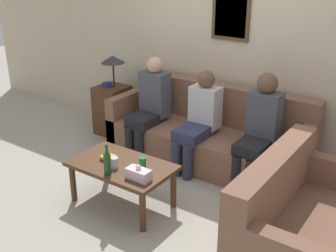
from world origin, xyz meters
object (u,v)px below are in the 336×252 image
Objects in this scene: coffee_table at (122,170)px; person_left at (150,104)px; couch_side at (302,230)px; person_right at (260,127)px; drinking_glass at (115,163)px; teddy_bear at (230,218)px; wine_bottle at (107,163)px; couch_main at (209,136)px; person_middle at (199,118)px.

person_left reaches higher than coffee_table.
person_right reaches higher than couch_side.
drinking_glass is at bearing -125.13° from person_right.
couch_side is 14.23× the size of drinking_glass.
drinking_glass is 0.09× the size of person_left.
couch_side is at bearing -1.40° from teddy_bear.
person_right is at bearing 58.33° from wine_bottle.
couch_main is 1.94m from couch_side.
person_left is at bearing 111.65° from wine_bottle.
person_middle is (0.16, 1.37, 0.04)m from wine_bottle.
couch_main is 8.09× the size of wine_bottle.
person_left is at bearing -179.62° from person_middle.
person_middle is 1.41m from teddy_bear.
couch_main reaches higher than drinking_glass.
drinking_glass is (-1.76, -0.26, 0.19)m from couch_side.
couch_main is at bearing 83.41° from wine_bottle.
coffee_table is 0.90× the size of person_middle.
person_right reaches higher than person_left.
couch_side is at bearing -32.17° from person_middle.
drinking_glass is (-0.21, -1.45, 0.20)m from couch_main.
couch_main is 1.47m from drinking_glass.
couch_main is 1.37m from coffee_table.
wine_bottle is 1.23m from teddy_bear.
wine_bottle reaches higher than coffee_table.
person_left is 1.42m from person_right.
teddy_bear is at bearing -52.32° from couch_main.
coffee_table is 9.88× the size of drinking_glass.
drinking_glass reaches higher than teddy_bear.
wine_bottle is at bearing -76.35° from drinking_glass.
coffee_table is at bearing 95.49° from couch_side.
wine_bottle is 1.48m from person_left.
person_middle is (0.19, 1.24, 0.10)m from drinking_glass.
person_middle is (0.19, 1.15, 0.22)m from coffee_table.
coffee_table is 3.39× the size of wine_bottle.
coffee_table is at bearing -127.00° from person_right.
couch_side is at bearing -50.59° from person_right.
coffee_table is at bearing -65.70° from person_left.
person_middle is at bearing 83.33° from wine_bottle.
person_middle reaches higher than coffee_table.
drinking_glass is at bearing -67.55° from person_left.
couch_main is at bearing 81.60° from drinking_glass.
couch_main is 1.61m from wine_bottle.
wine_bottle is (-1.72, -0.39, 0.26)m from couch_side.
person_left is (-0.54, 1.37, 0.08)m from wine_bottle.
person_left reaches higher than drinking_glass.
person_left is 0.99× the size of person_right.
couch_main is at bearing 127.68° from teddy_bear.
person_middle is 3.19× the size of teddy_bear.
person_middle is (-0.02, -0.20, 0.30)m from couch_main.
person_right reaches higher than wine_bottle.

